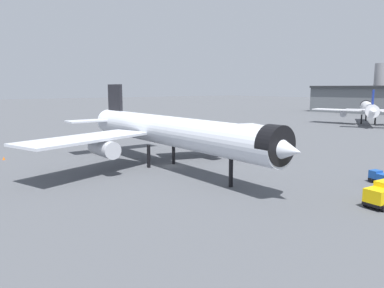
{
  "coord_description": "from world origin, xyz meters",
  "views": [
    {
      "loc": [
        54.37,
        -37.99,
        14.13
      ],
      "look_at": [
        7.94,
        -1.47,
        5.13
      ],
      "focal_mm": 34.58,
      "sensor_mm": 36.0,
      "label": 1
    }
  ],
  "objects": [
    {
      "name": "baggage_cart_trailing",
      "position": [
        0.52,
        31.88,
        0.98
      ],
      "size": [
        2.33,
        2.67,
        1.82
      ],
      "rotation": [
        0.0,
        0.0,
        4.93
      ],
      "color": "black",
      "rests_on": "ground"
    },
    {
      "name": "traffic_cone_wingtip",
      "position": [
        -25.13,
        -22.91,
        0.33
      ],
      "size": [
        0.53,
        0.53,
        0.66
      ],
      "primitive_type": "cone",
      "color": "#F2600C",
      "rests_on": "ground"
    },
    {
      "name": "airliner_far_taxiway",
      "position": [
        -17.22,
        106.96,
        5.94
      ],
      "size": [
        37.96,
        42.22,
        13.49
      ],
      "rotation": [
        0.0,
        0.0,
        2.09
      ],
      "color": "white",
      "rests_on": "ground"
    },
    {
      "name": "ground",
      "position": [
        0.0,
        0.0,
        0.0
      ],
      "size": [
        900.0,
        900.0,
        0.0
      ],
      "primitive_type": "plane",
      "color": "#4C4F54"
    },
    {
      "name": "baggage_tug_wing",
      "position": [
        29.61,
        17.18,
        0.97
      ],
      "size": [
        3.45,
        2.43,
        1.85
      ],
      "rotation": [
        0.0,
        0.0,
        2.94
      ],
      "color": "black",
      "rests_on": "ground"
    },
    {
      "name": "airliner_near_gate",
      "position": [
        0.83,
        -1.38,
        6.55
      ],
      "size": [
        55.85,
        51.16,
        14.86
      ],
      "rotation": [
        0.0,
        0.0,
        -0.01
      ],
      "color": "silver",
      "rests_on": "ground"
    },
    {
      "name": "traffic_cone_near_nose",
      "position": [
        4.23,
        30.13,
        0.35
      ],
      "size": [
        0.56,
        0.56,
        0.7
      ],
      "primitive_type": "cone",
      "color": "#F2600C",
      "rests_on": "ground"
    }
  ]
}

